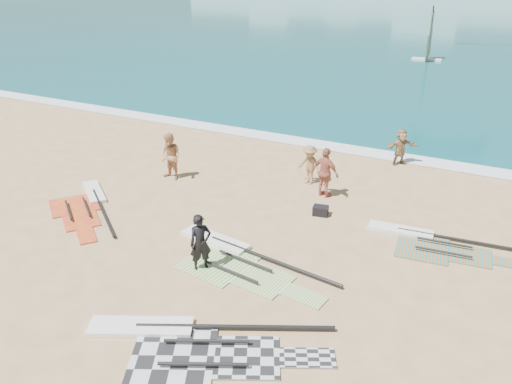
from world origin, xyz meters
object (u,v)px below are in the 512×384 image
at_px(person_wetsuit, 201,243).
at_px(beachgoer_left, 171,157).
at_px(rig_green, 234,258).
at_px(beachgoer_right, 401,147).
at_px(rig_orange, 430,242).
at_px(gear_bag_near, 321,211).
at_px(rig_red, 87,204).
at_px(beachgoer_back, 325,173).
at_px(rig_grey, 187,342).
at_px(beachgoer_mid, 309,165).

xyz_separation_m(person_wetsuit, beachgoer_left, (-4.79, 5.12, 0.09)).
distance_m(rig_green, beachgoer_right, 10.54).
bearing_deg(rig_green, rig_orange, 43.77).
height_order(rig_orange, gear_bag_near, gear_bag_near).
bearing_deg(rig_orange, gear_bag_near, 170.35).
distance_m(rig_green, gear_bag_near, 4.14).
height_order(gear_bag_near, beachgoer_right, beachgoer_right).
bearing_deg(rig_red, beachgoer_right, 82.84).
bearing_deg(rig_orange, beachgoer_left, 171.51).
relative_size(rig_red, person_wetsuit, 2.40).
distance_m(rig_red, gear_bag_near, 8.53).
bearing_deg(beachgoer_back, gear_bag_near, 122.68).
distance_m(rig_grey, gear_bag_near, 7.66).
distance_m(beachgoer_mid, beachgoer_right, 4.71).
bearing_deg(rig_grey, gear_bag_near, 60.50).
relative_size(gear_bag_near, beachgoer_mid, 0.33).
distance_m(beachgoer_left, beachgoer_back, 6.32).
bearing_deg(rig_red, rig_green, 31.07).
bearing_deg(beachgoer_back, rig_red, 49.76).
xyz_separation_m(beachgoer_left, beachgoer_mid, (5.20, 2.15, -0.16)).
xyz_separation_m(rig_grey, beachgoer_back, (0.00, 9.19, 0.92)).
distance_m(rig_red, beachgoer_left, 3.85).
bearing_deg(beachgoer_mid, rig_grey, -67.76).
xyz_separation_m(rig_grey, person_wetsuit, (-1.40, 2.80, 0.82)).
xyz_separation_m(rig_green, gear_bag_near, (1.27, 3.94, 0.12)).
xyz_separation_m(rig_orange, beachgoer_right, (-2.46, 6.52, 0.76)).
bearing_deg(gear_bag_near, rig_grey, -93.21).
height_order(gear_bag_near, beachgoer_mid, beachgoer_mid).
bearing_deg(rig_grey, beachgoer_left, 101.71).
bearing_deg(rig_green, rig_grey, -69.30).
height_order(rig_green, gear_bag_near, gear_bag_near).
height_order(person_wetsuit, beachgoer_left, beachgoer_left).
height_order(rig_green, rig_red, rig_green).
height_order(rig_orange, rig_red, same).
bearing_deg(rig_grey, beachgoer_mid, 69.31).
bearing_deg(beachgoer_mid, beachgoer_back, -25.24).
bearing_deg(beachgoer_right, rig_grey, -139.43).
height_order(beachgoer_mid, beachgoer_back, beachgoer_back).
height_order(rig_grey, beachgoer_left, beachgoer_left).
relative_size(rig_green, beachgoer_back, 2.92).
bearing_deg(beachgoer_right, beachgoer_back, -152.79).
height_order(rig_green, beachgoer_back, beachgoer_back).
xyz_separation_m(rig_green, beachgoer_mid, (-0.15, 6.36, 0.75)).
bearing_deg(beachgoer_back, beachgoer_mid, -24.75).
bearing_deg(rig_green, gear_bag_near, 80.07).
height_order(rig_orange, beachgoer_left, beachgoer_left).
bearing_deg(person_wetsuit, beachgoer_left, 84.07).
xyz_separation_m(rig_green, beachgoer_left, (-5.35, 4.21, 0.92)).
relative_size(beachgoer_back, beachgoer_right, 1.20).
height_order(rig_red, beachgoer_left, beachgoer_left).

